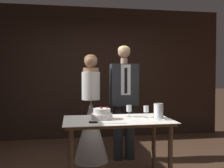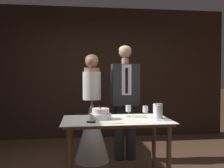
# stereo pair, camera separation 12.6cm
# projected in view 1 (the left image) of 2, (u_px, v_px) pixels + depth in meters

# --- Properties ---
(wall_back) EXTENTS (5.55, 0.12, 2.77)m
(wall_back) POSITION_uv_depth(u_px,v_px,m) (96.00, 73.00, 5.37)
(wall_back) COLOR black
(wall_back) RESTS_ON ground_plane
(cake_table) EXTENTS (1.31, 0.77, 0.79)m
(cake_table) POSITION_uv_depth(u_px,v_px,m) (117.00, 127.00, 3.06)
(cake_table) COLOR #8E6B4C
(cake_table) RESTS_ON ground_plane
(tiered_cake) EXTENTS (0.26, 0.26, 0.15)m
(tiered_cake) POSITION_uv_depth(u_px,v_px,m) (102.00, 114.00, 3.06)
(tiered_cake) COLOR white
(tiered_cake) RESTS_ON cake_table
(cake_knife) EXTENTS (0.42, 0.12, 0.02)m
(cake_knife) POSITION_uv_depth(u_px,v_px,m) (100.00, 123.00, 2.80)
(cake_knife) COLOR silver
(cake_knife) RESTS_ON cake_table
(wine_glass_near) EXTENTS (0.08, 0.08, 0.18)m
(wine_glass_near) POSITION_uv_depth(u_px,v_px,m) (159.00, 110.00, 3.01)
(wine_glass_near) COLOR silver
(wine_glass_near) RESTS_ON cake_table
(wine_glass_middle) EXTENTS (0.07, 0.07, 0.15)m
(wine_glass_middle) POSITION_uv_depth(u_px,v_px,m) (129.00, 109.00, 3.23)
(wine_glass_middle) COLOR silver
(wine_glass_middle) RESTS_ON cake_table
(wine_glass_far) EXTENTS (0.07, 0.07, 0.15)m
(wine_glass_far) POSITION_uv_depth(u_px,v_px,m) (146.00, 110.00, 3.16)
(wine_glass_far) COLOR silver
(wine_glass_far) RESTS_ON cake_table
(hurricane_candle) EXTENTS (0.12, 0.12, 0.18)m
(hurricane_candle) POSITION_uv_depth(u_px,v_px,m) (159.00, 111.00, 3.14)
(hurricane_candle) COLOR silver
(hurricane_candle) RESTS_ON cake_table
(bride) EXTENTS (0.54, 0.54, 1.65)m
(bride) POSITION_uv_depth(u_px,v_px,m) (91.00, 122.00, 3.85)
(bride) COLOR white
(bride) RESTS_ON ground_plane
(groom) EXTENTS (0.42, 0.25, 1.79)m
(groom) POSITION_uv_depth(u_px,v_px,m) (124.00, 97.00, 3.92)
(groom) COLOR #282B30
(groom) RESTS_ON ground_plane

